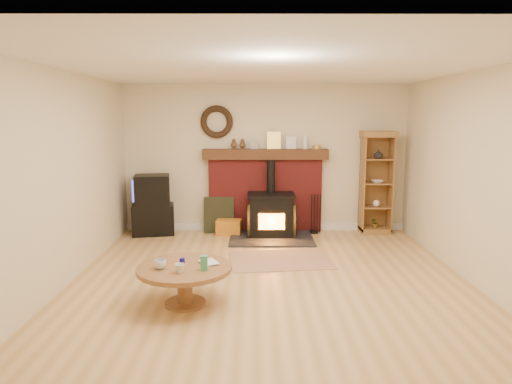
{
  "coord_description": "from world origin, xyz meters",
  "views": [
    {
      "loc": [
        -0.19,
        -5.35,
        2.05
      ],
      "look_at": [
        -0.17,
        1.0,
        0.99
      ],
      "focal_mm": 32.0,
      "sensor_mm": 36.0,
      "label": 1
    }
  ],
  "objects_px": {
    "wood_stove": "(271,216)",
    "coffee_table": "(184,274)",
    "tv_unit": "(153,206)",
    "curio_cabinet": "(376,182)"
  },
  "relations": [
    {
      "from": "wood_stove",
      "to": "coffee_table",
      "type": "bearing_deg",
      "value": -110.12
    },
    {
      "from": "curio_cabinet",
      "to": "tv_unit",
      "type": "bearing_deg",
      "value": -178.77
    },
    {
      "from": "wood_stove",
      "to": "coffee_table",
      "type": "height_order",
      "value": "wood_stove"
    },
    {
      "from": "curio_cabinet",
      "to": "coffee_table",
      "type": "distance_m",
      "value": 4.31
    },
    {
      "from": "wood_stove",
      "to": "curio_cabinet",
      "type": "relative_size",
      "value": 0.78
    },
    {
      "from": "wood_stove",
      "to": "curio_cabinet",
      "type": "xyz_separation_m",
      "value": [
        1.85,
        0.28,
        0.54
      ]
    },
    {
      "from": "curio_cabinet",
      "to": "coffee_table",
      "type": "xyz_separation_m",
      "value": [
        -2.9,
        -3.15,
        -0.54
      ]
    },
    {
      "from": "wood_stove",
      "to": "coffee_table",
      "type": "distance_m",
      "value": 3.06
    },
    {
      "from": "wood_stove",
      "to": "curio_cabinet",
      "type": "height_order",
      "value": "curio_cabinet"
    },
    {
      "from": "tv_unit",
      "to": "coffee_table",
      "type": "distance_m",
      "value": 3.23
    }
  ]
}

